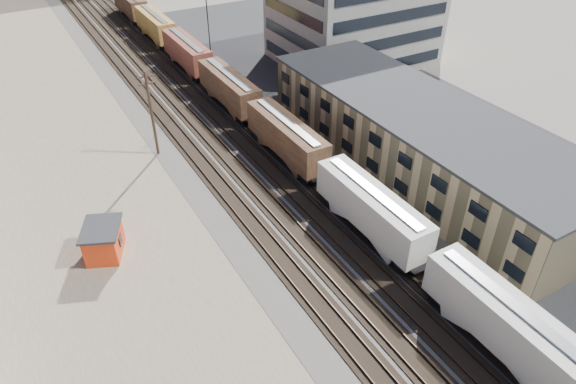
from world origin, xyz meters
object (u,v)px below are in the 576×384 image
maintenance_shed (104,240)px  parked_car_red (567,257)px  utility_pole_north (151,112)px  parked_car_blue (378,81)px  freight_train (255,110)px

maintenance_shed → parked_car_red: bearing=-32.1°
utility_pole_north → parked_car_blue: (33.94, 2.74, -4.63)m
freight_train → maintenance_shed: freight_train is taller
utility_pole_north → parked_car_red: bearing=-55.5°
freight_train → parked_car_blue: size_ratio=24.86×
maintenance_shed → parked_car_blue: (43.37, 16.92, -0.84)m
freight_train → parked_car_red: size_ratio=24.54×
freight_train → maintenance_shed: bearing=-148.1°
utility_pole_north → maintenance_shed: utility_pole_north is taller
utility_pole_north → parked_car_red: utility_pole_north is taller
utility_pole_north → maintenance_shed: bearing=-123.6°
utility_pole_north → parked_car_red: (24.24, -35.29, -4.47)m
maintenance_shed → utility_pole_north: bearing=56.4°
utility_pole_north → maintenance_shed: 17.44m
freight_train → parked_car_red: freight_train is taller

